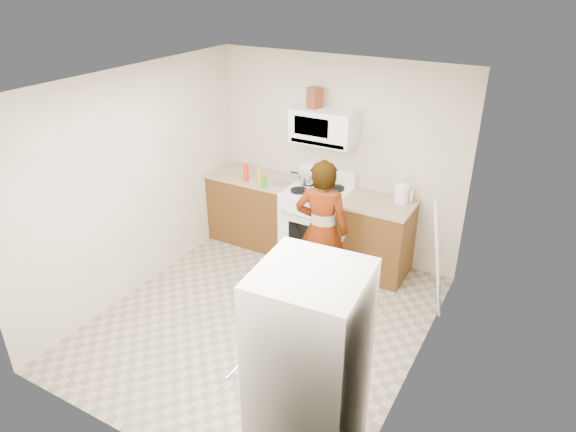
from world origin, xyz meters
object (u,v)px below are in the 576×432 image
Objects in this scene: fridge at (309,376)px; saucepan at (307,178)px; microwave at (324,126)px; gas_range at (317,222)px; person at (322,231)px; kettle at (402,194)px.

fridge is 3.26m from saucepan.
fridge is at bearing -65.77° from microwave.
fridge is (1.31, -2.90, -0.85)m from microwave.
person is (0.41, -0.73, 0.33)m from gas_range.
microwave reaches higher than kettle.
fridge reaches higher than kettle.
fridge is at bearing -64.79° from gas_range.
gas_range is 1.22m from microwave.
saucepan is at bearing 113.53° from fridge.
microwave is at bearing -77.19° from person.
fridge is (0.89, -2.04, 0.04)m from person.
kettle reaches higher than saucepan.
fridge is at bearing -81.76° from kettle.
saucepan is at bearing -174.64° from microwave.
microwave reaches higher than person.
person is 2.23m from fridge.
person is at bearing 109.42° from fridge.
person is 1.09m from kettle.
microwave is 1.20m from kettle.
microwave is 0.45× the size of fridge.
gas_range is 1.49× the size of microwave.
saucepan is at bearing -175.35° from kettle.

